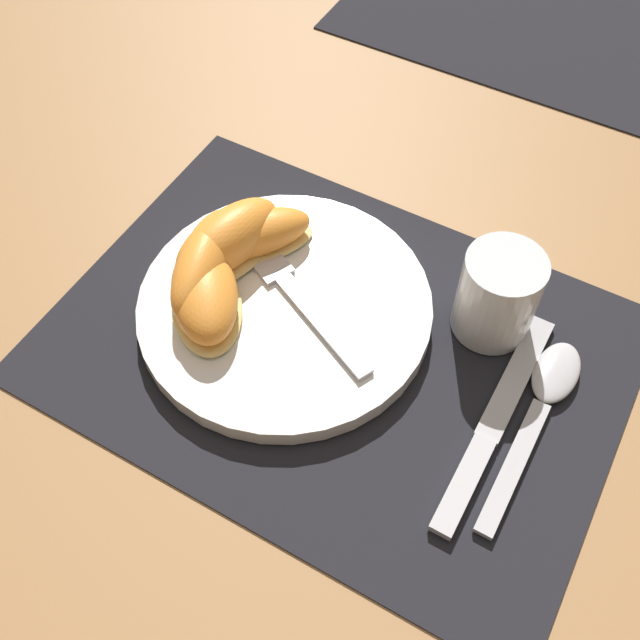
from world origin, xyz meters
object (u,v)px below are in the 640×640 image
object	(u,v)px
citrus_wedge_0	(250,237)
citrus_wedge_1	(228,242)
knife	(493,424)
plate	(285,307)
juice_glass	(497,299)
citrus_wedge_3	(205,295)
spoon	(545,396)
fork	(287,284)
citrus_wedge_2	(205,266)

from	to	relation	value
citrus_wedge_0	citrus_wedge_1	distance (m)	0.02
knife	citrus_wedge_1	bearing A→B (deg)	173.22
plate	juice_glass	bearing A→B (deg)	25.86
plate	citrus_wedge_3	distance (m)	0.07
citrus_wedge_0	citrus_wedge_3	size ratio (longest dim) A/B	0.99
spoon	citrus_wedge_3	world-z (taller)	citrus_wedge_3
fork	spoon	bearing A→B (deg)	3.50
juice_glass	citrus_wedge_0	size ratio (longest dim) A/B	0.68
spoon	citrus_wedge_1	size ratio (longest dim) A/B	1.50
juice_glass	citrus_wedge_0	xyz separation A→B (m)	(-0.20, -0.04, -0.00)
juice_glass	citrus_wedge_3	xyz separation A→B (m)	(-0.20, -0.11, -0.00)
spoon	citrus_wedge_0	world-z (taller)	citrus_wedge_0
plate	citrus_wedge_1	world-z (taller)	citrus_wedge_1
knife	citrus_wedge_2	distance (m)	0.26
citrus_wedge_0	citrus_wedge_3	distance (m)	0.07
spoon	citrus_wedge_0	distance (m)	0.27
spoon	citrus_wedge_3	bearing A→B (deg)	-166.53
plate	juice_glass	size ratio (longest dim) A/B	3.11
juice_glass	citrus_wedge_2	xyz separation A→B (m)	(-0.22, -0.09, 0.00)
fork	citrus_wedge_0	size ratio (longest dim) A/B	1.55
citrus_wedge_1	fork	bearing A→B (deg)	-3.11
spoon	plate	bearing A→B (deg)	-172.65
citrus_wedge_3	knife	bearing A→B (deg)	5.52
knife	citrus_wedge_2	size ratio (longest dim) A/B	1.65
citrus_wedge_0	knife	bearing A→B (deg)	-10.96
spoon	fork	xyz separation A→B (m)	(-0.22, -0.01, 0.01)
plate	knife	size ratio (longest dim) A/B	1.18
juice_glass	knife	xyz separation A→B (m)	(0.04, -0.09, -0.03)
juice_glass	citrus_wedge_2	distance (m)	0.23
knife	fork	bearing A→B (deg)	172.14
plate	citrus_wedge_2	xyz separation A→B (m)	(-0.07, -0.01, 0.03)
juice_glass	spoon	world-z (taller)	juice_glass
citrus_wedge_0	citrus_wedge_1	xyz separation A→B (m)	(-0.01, -0.02, 0.00)
citrus_wedge_1	citrus_wedge_2	xyz separation A→B (m)	(-0.00, -0.03, -0.00)
juice_glass	knife	size ratio (longest dim) A/B	0.38
knife	citrus_wedge_1	xyz separation A→B (m)	(-0.25, 0.03, 0.03)
citrus_wedge_1	citrus_wedge_2	bearing A→B (deg)	-94.78
juice_glass	knife	distance (m)	0.10
plate	spoon	distance (m)	0.21
plate	knife	distance (m)	0.19
juice_glass	citrus_wedge_0	bearing A→B (deg)	-169.22
spoon	juice_glass	bearing A→B (deg)	144.50
spoon	citrus_wedge_2	xyz separation A→B (m)	(-0.28, -0.04, 0.03)
spoon	fork	world-z (taller)	fork
juice_glass	citrus_wedge_0	distance (m)	0.21
knife	citrus_wedge_2	xyz separation A→B (m)	(-0.25, -0.00, 0.03)
plate	citrus_wedge_2	distance (m)	0.07
spoon	citrus_wedge_3	distance (m)	0.27
juice_glass	citrus_wedge_3	world-z (taller)	juice_glass
juice_glass	citrus_wedge_1	xyz separation A→B (m)	(-0.21, -0.06, 0.00)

